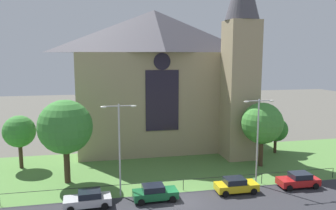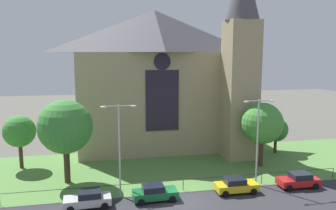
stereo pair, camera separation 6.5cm
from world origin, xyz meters
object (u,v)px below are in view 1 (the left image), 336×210
object	(u,v)px
streetlamp_far	(258,132)
parked_car_red	(298,180)
church_building	(160,78)
streetlamp_near	(119,139)
parked_car_green	(155,193)
parked_car_silver	(88,199)
tree_right_near	(262,123)
tree_left_near	(65,127)
tree_left_far	(19,132)
parked_car_yellow	(236,185)
tree_right_far	(276,130)

from	to	relation	value
streetlamp_far	parked_car_red	bearing A→B (deg)	-20.29
church_building	streetlamp_near	xyz separation A→B (m)	(-7.13, -16.88, -4.56)
parked_car_green	parked_car_red	distance (m)	15.21
parked_car_silver	parked_car_red	size ratio (longest dim) A/B	1.01
tree_right_near	streetlamp_far	bearing A→B (deg)	-121.32
streetlamp_far	parked_car_silver	bearing A→B (deg)	-173.93
parked_car_green	parked_car_red	world-z (taller)	same
parked_car_green	church_building	bearing A→B (deg)	76.28
church_building	tree_right_near	world-z (taller)	church_building
tree_left_near	parked_car_green	bearing A→B (deg)	-36.99
tree_left_near	tree_right_near	xyz separation A→B (m)	(22.97, 0.72, -0.72)
tree_left_far	parked_car_red	size ratio (longest dim) A/B	1.53
tree_left_near	parked_car_yellow	xyz separation A→B (m)	(16.75, -6.23, -5.36)
tree_right_far	streetlamp_far	xyz separation A→B (m)	(-7.95, -10.22, 2.42)
tree_right_near	parked_car_green	xyz separation A→B (m)	(-14.49, -7.11, -4.64)
tree_right_far	tree_right_near	world-z (taller)	tree_right_near
parked_car_yellow	parked_car_silver	bearing A→B (deg)	-178.26
tree_right_far	streetlamp_far	distance (m)	13.17
church_building	parked_car_yellow	distance (m)	21.12
streetlamp_far	tree_right_far	bearing A→B (deg)	52.12
tree_left_far	parked_car_yellow	xyz separation A→B (m)	(22.66, -12.27, -3.77)
tree_right_near	streetlamp_far	distance (m)	6.41
streetlamp_far	parked_car_silver	size ratio (longest dim) A/B	2.15
parked_car_silver	parked_car_red	bearing A→B (deg)	178.22
church_building	streetlamp_far	size ratio (longest dim) A/B	2.83
tree_right_near	parked_car_red	size ratio (longest dim) A/B	1.87
church_building	streetlamp_far	distance (m)	18.88
parked_car_silver	tree_right_near	bearing A→B (deg)	-163.20
streetlamp_near	parked_car_yellow	size ratio (longest dim) A/B	2.16
tree_left_far	streetlamp_near	bearing A→B (deg)	-43.71
tree_left_near	parked_car_yellow	world-z (taller)	tree_left_near
streetlamp_far	parked_car_yellow	distance (m)	5.98
tree_right_far	parked_car_silver	distance (m)	28.12
streetlamp_near	tree_right_near	bearing A→B (deg)	17.25
parked_car_green	tree_left_near	bearing A→B (deg)	141.49
tree_right_far	tree_right_near	size ratio (longest dim) A/B	0.63
tree_left_near	church_building	bearing A→B (deg)	44.16
tree_left_near	parked_car_red	size ratio (longest dim) A/B	2.13
parked_car_green	parked_car_yellow	size ratio (longest dim) A/B	1.01
church_building	parked_car_red	world-z (taller)	church_building
church_building	parked_car_yellow	xyz separation A→B (m)	(4.25, -18.36, -9.53)
church_building	parked_car_green	size ratio (longest dim) A/B	6.12
tree_right_near	parked_car_green	distance (m)	16.79
streetlamp_far	parked_car_red	world-z (taller)	streetlamp_far
tree_right_near	streetlamp_near	world-z (taller)	streetlamp_near
tree_right_near	streetlamp_far	xyz separation A→B (m)	(-3.33, -5.47, 0.38)
tree_left_far	parked_car_silver	xyz separation A→B (m)	(8.25, -12.62, -3.77)
church_building	parked_car_yellow	size ratio (longest dim) A/B	6.18
tree_left_far	parked_car_silver	size ratio (longest dim) A/B	1.51
parked_car_silver	parked_car_yellow	world-z (taller)	same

